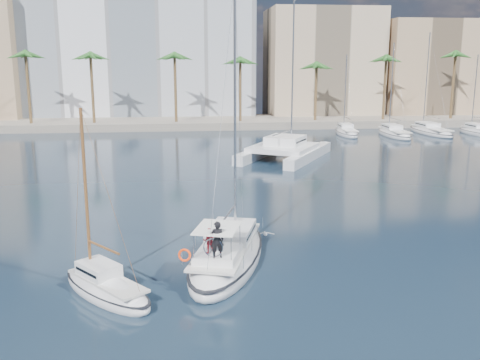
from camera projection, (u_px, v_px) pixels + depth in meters
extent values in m
plane|color=black|center=(258.00, 247.00, 31.14)|extent=(160.00, 160.00, 0.00)
cube|color=gray|center=(206.00, 122.00, 90.20)|extent=(120.00, 14.00, 1.20)
cube|color=white|center=(137.00, 43.00, 97.66)|extent=(42.00, 16.00, 28.00)
cube|color=tan|center=(322.00, 65.00, 99.27)|extent=(20.00, 14.00, 20.00)
cube|color=tan|center=(429.00, 70.00, 99.70)|extent=(18.00, 12.00, 18.00)
cylinder|color=brown|center=(207.00, 96.00, 85.32)|extent=(0.44, 0.44, 10.50)
sphere|color=#285E22|center=(207.00, 62.00, 84.18)|extent=(3.60, 3.60, 3.60)
cylinder|color=brown|center=(411.00, 95.00, 88.97)|extent=(0.44, 0.44, 10.50)
sphere|color=#285E22|center=(413.00, 62.00, 87.84)|extent=(3.60, 3.60, 3.60)
ellipsoid|color=silver|center=(227.00, 258.00, 28.44)|extent=(6.21, 10.98, 2.17)
ellipsoid|color=black|center=(227.00, 253.00, 28.38)|extent=(6.27, 11.08, 0.18)
cube|color=silver|center=(227.00, 245.00, 28.07)|extent=(4.53, 8.20, 0.12)
cube|color=white|center=(231.00, 232.00, 29.15)|extent=(3.13, 3.92, 0.60)
cube|color=black|center=(231.00, 231.00, 29.15)|extent=(3.04, 3.54, 0.14)
cylinder|color=#B7BABF|center=(235.00, 109.00, 28.90)|extent=(0.15, 0.15, 13.72)
cylinder|color=#B7BABF|center=(228.00, 215.00, 28.03)|extent=(1.32, 4.08, 0.11)
cube|color=white|center=(218.00, 254.00, 26.09)|extent=(2.65, 3.08, 0.36)
cube|color=white|center=(217.00, 228.00, 25.70)|extent=(2.65, 3.08, 0.04)
torus|color=silver|center=(213.00, 248.00, 24.98)|extent=(0.93, 0.33, 0.96)
torus|color=#FF3B0D|center=(185.00, 255.00, 24.88)|extent=(0.66, 0.37, 0.64)
imported|color=black|center=(217.00, 240.00, 24.91)|extent=(0.69, 0.50, 1.78)
imported|color=maroon|center=(209.00, 241.00, 25.62)|extent=(0.62, 0.49, 1.24)
ellipsoid|color=silver|center=(107.00, 291.00, 24.64)|extent=(5.49, 6.07, 1.47)
ellipsoid|color=black|center=(107.00, 287.00, 24.59)|extent=(5.54, 6.13, 0.18)
cube|color=silver|center=(108.00, 281.00, 24.44)|extent=(4.06, 4.51, 0.12)
cube|color=white|center=(99.00, 269.00, 24.85)|extent=(2.32, 2.42, 0.60)
cube|color=black|center=(99.00, 269.00, 24.85)|extent=(2.18, 2.24, 0.14)
cylinder|color=brown|center=(86.00, 192.00, 24.57)|extent=(0.15, 0.15, 7.73)
cylinder|color=brown|center=(104.00, 247.00, 24.22)|extent=(1.69, 2.02, 0.11)
cube|color=silver|center=(262.00, 152.00, 60.99)|extent=(7.96, 12.29, 1.10)
cube|color=silver|center=(309.00, 155.00, 58.74)|extent=(7.96, 12.29, 1.10)
cube|color=white|center=(283.00, 147.00, 59.10)|extent=(9.13, 9.58, 0.50)
cube|color=white|center=(285.00, 140.00, 59.55)|extent=(5.29, 5.41, 1.00)
cube|color=black|center=(285.00, 140.00, 59.54)|extent=(5.03, 4.95, 0.18)
cylinder|color=#B7BABF|center=(293.00, 62.00, 59.52)|extent=(0.18, 0.18, 18.10)
ellipsoid|color=silver|center=(265.00, 234.00, 32.33)|extent=(0.23, 0.44, 0.21)
sphere|color=silver|center=(265.00, 233.00, 32.52)|extent=(0.11, 0.11, 0.11)
cube|color=gray|center=(260.00, 234.00, 32.29)|extent=(0.50, 0.18, 0.12)
cube|color=gray|center=(270.00, 233.00, 32.35)|extent=(0.50, 0.18, 0.12)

